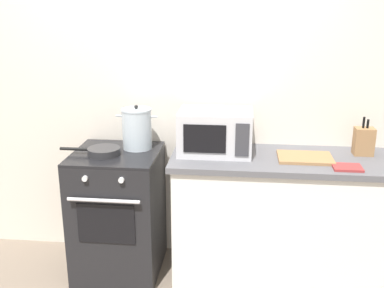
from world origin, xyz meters
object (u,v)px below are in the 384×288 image
(stock_pot, at_px, (137,129))
(cutting_board, at_px, (305,158))
(microwave, at_px, (215,132))
(stove, at_px, (119,212))
(knife_block, at_px, (364,141))
(frying_pan, at_px, (103,151))
(oven_mitt, at_px, (347,167))

(stock_pot, height_order, cutting_board, stock_pot)
(microwave, relative_size, cutting_board, 1.39)
(stove, relative_size, knife_block, 3.46)
(stock_pot, relative_size, cutting_board, 0.88)
(cutting_board, height_order, knife_block, knife_block)
(stove, xyz_separation_m, stock_pot, (0.13, 0.12, 0.61))
(stove, xyz_separation_m, cutting_board, (1.30, 0.00, 0.47))
(frying_pan, bearing_deg, microwave, 10.22)
(stove, bearing_deg, frying_pan, -140.29)
(stock_pot, distance_m, frying_pan, 0.29)
(oven_mitt, bearing_deg, frying_pan, 176.45)
(frying_pan, height_order, microwave, microwave)
(stock_pot, height_order, oven_mitt, stock_pot)
(stove, height_order, knife_block, knife_block)
(oven_mitt, bearing_deg, cutting_board, 146.55)
(stove, distance_m, microwave, 0.93)
(stock_pot, distance_m, knife_block, 1.58)
(stove, bearing_deg, oven_mitt, -5.87)
(microwave, xyz_separation_m, oven_mitt, (0.85, -0.24, -0.14))
(stove, relative_size, frying_pan, 2.17)
(stock_pot, bearing_deg, stove, -138.30)
(knife_block, distance_m, oven_mitt, 0.35)
(stock_pot, bearing_deg, microwave, -3.94)
(stove, distance_m, stock_pot, 0.63)
(knife_block, bearing_deg, stock_pot, -179.15)
(knife_block, bearing_deg, microwave, -176.50)
(stove, relative_size, cutting_board, 2.56)
(oven_mitt, bearing_deg, stock_pot, 168.91)
(stock_pot, xyz_separation_m, cutting_board, (1.17, -0.12, -0.14))
(cutting_board, height_order, oven_mitt, cutting_board)
(knife_block, xyz_separation_m, oven_mitt, (-0.16, -0.30, -0.09))
(frying_pan, bearing_deg, knife_block, 6.41)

